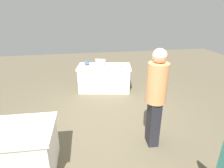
{
  "coord_description": "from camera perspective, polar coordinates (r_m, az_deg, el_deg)",
  "views": [
    {
      "loc": [
        0.58,
        3.37,
        2.38
      ],
      "look_at": [
        -0.05,
        -0.18,
        0.9
      ],
      "focal_mm": 29.78,
      "sensor_mm": 36.0,
      "label": 1
    }
  ],
  "objects": [
    {
      "name": "yarn_ball",
      "position": [
        5.71,
        -7.78,
        6.4
      ],
      "size": [
        0.14,
        0.14,
        0.14
      ],
      "primitive_type": "sphere",
      "color": "#3F5999",
      "rests_on": "table_foreground"
    },
    {
      "name": "laptop_silver",
      "position": [
        5.6,
        -3.71,
        5.92
      ],
      "size": [
        0.39,
        0.38,
        0.21
      ],
      "rotation": [
        0.0,
        0.0,
        -0.32
      ],
      "color": "silver",
      "rests_on": "table_foreground"
    },
    {
      "name": "ground_plane",
      "position": [
        4.16,
        -0.27,
        -12.54
      ],
      "size": [
        14.4,
        14.4,
        0.0
      ],
      "primitive_type": "plane",
      "color": "brown"
    },
    {
      "name": "person_presenter",
      "position": [
        3.26,
        13.34,
        -3.11
      ],
      "size": [
        0.36,
        0.36,
        1.8
      ],
      "rotation": [
        0.0,
        0.0,
        4.64
      ],
      "color": "#26262D",
      "rests_on": "ground"
    },
    {
      "name": "table_foreground",
      "position": [
        5.73,
        -2.36,
        1.89
      ],
      "size": [
        1.7,
        1.06,
        0.77
      ],
      "rotation": [
        0.0,
        0.0,
        -0.19
      ],
      "color": "silver",
      "rests_on": "ground"
    },
    {
      "name": "scissors_red",
      "position": [
        5.5,
        2.36,
        5.26
      ],
      "size": [
        0.18,
        0.1,
        0.01
      ],
      "primitive_type": "cube",
      "rotation": [
        0.0,
        0.0,
        0.37
      ],
      "color": "red",
      "rests_on": "table_foreground"
    }
  ]
}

